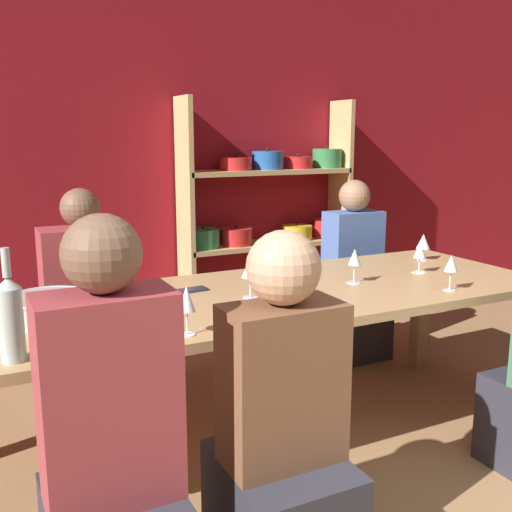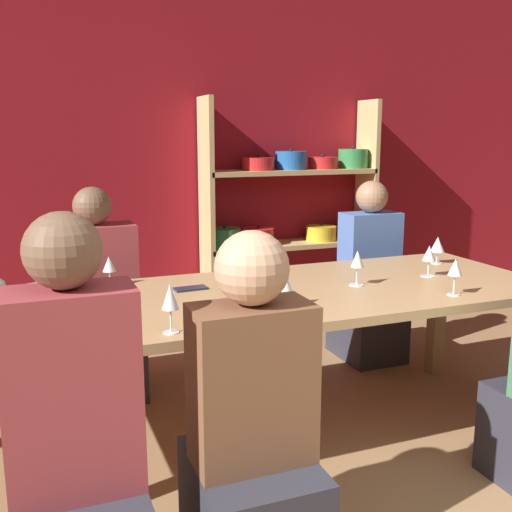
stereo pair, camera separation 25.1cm
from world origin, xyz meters
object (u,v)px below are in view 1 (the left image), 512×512
object	(u,v)px
person_near_a	(282,458)
wine_bottle_green	(11,318)
wine_glass_white_a	(187,300)
wine_glass_red_d	(423,242)
wine_glass_red_a	(291,282)
mixing_bowl	(49,307)
dining_table	(266,308)
wine_glass_white_b	(355,259)
person_far_a	(351,291)
shelf_unit	(270,232)
wine_glass_red_c	(420,252)
wine_glass_empty_a	(90,297)
person_near_c	(114,492)
wine_glass_red_b	(451,265)
person_far_b	(87,325)
cell_phone	(191,290)
wine_glass_white_d	(105,268)
wine_glass_white_c	(250,270)

from	to	relation	value
person_near_a	wine_bottle_green	bearing A→B (deg)	148.25
wine_glass_white_a	wine_glass_red_d	xyz separation A→B (m)	(1.64, 0.62, -0.03)
wine_glass_red_a	wine_glass_white_a	bearing A→B (deg)	-163.37
mixing_bowl	dining_table	bearing A→B (deg)	-1.35
wine_bottle_green	wine_glass_white_b	bearing A→B (deg)	12.55
person_near_a	person_far_a	world-z (taller)	person_near_a
wine_glass_red_d	person_far_a	distance (m)	0.68
shelf_unit	wine_glass_red_c	bearing A→B (deg)	-92.34
wine_glass_red_a	wine_glass_empty_a	size ratio (longest dim) A/B	0.83
wine_glass_red_c	person_near_c	distance (m)	1.99
dining_table	person_near_c	distance (m)	1.22
wine_glass_red_a	person_far_a	size ratio (longest dim) A/B	0.13
wine_glass_red_b	wine_glass_red_d	distance (m)	0.67
wine_bottle_green	wine_glass_red_c	xyz separation A→B (m)	(1.98, 0.37, -0.03)
dining_table	shelf_unit	bearing A→B (deg)	61.47
wine_bottle_green	wine_glass_white_b	xyz separation A→B (m)	(1.55, 0.35, -0.02)
shelf_unit	person_far_b	size ratio (longest dim) A/B	1.47
cell_phone	person_far_b	distance (m)	0.83
person_far_a	dining_table	bearing A→B (deg)	36.91
dining_table	wine_glass_red_a	world-z (taller)	wine_glass_red_a
person_near_a	person_far_a	distance (m)	2.14
wine_glass_red_c	cell_phone	size ratio (longest dim) A/B	1.02
wine_bottle_green	wine_glass_empty_a	distance (m)	0.34
shelf_unit	cell_phone	bearing A→B (deg)	-128.26
wine_glass_white_a	wine_glass_red_b	distance (m)	1.29
person_near_a	wine_glass_white_d	bearing A→B (deg)	101.75
wine_glass_white_b	wine_glass_white_d	world-z (taller)	wine_glass_white_b
wine_bottle_green	wine_glass_white_c	world-z (taller)	wine_bottle_green
mixing_bowl	wine_glass_white_d	size ratio (longest dim) A/B	2.35
wine_glass_red_d	cell_phone	xyz separation A→B (m)	(-1.42, -0.06, -0.10)
person_near_a	wine_glass_white_a	bearing A→B (deg)	108.53
wine_bottle_green	wine_glass_red_a	distance (m)	1.09
wine_glass_empty_a	wine_glass_red_c	world-z (taller)	wine_glass_empty_a
wine_glass_white_b	wine_glass_red_a	bearing A→B (deg)	-156.31
wine_bottle_green	person_far_a	bearing A→B (deg)	28.52
cell_phone	person_near_a	bearing A→B (deg)	-94.66
person_far_a	person_far_b	world-z (taller)	person_far_b
wine_bottle_green	person_far_a	distance (m)	2.47
wine_glass_red_d	dining_table	bearing A→B (deg)	-168.32
wine_glass_red_a	cell_phone	bearing A→B (deg)	124.48
wine_glass_red_d	wine_glass_red_b	bearing A→B (deg)	-121.70
wine_glass_white_d	person_far_a	world-z (taller)	person_far_a
shelf_unit	person_near_c	xyz separation A→B (m)	(-1.85, -2.58, -0.22)
shelf_unit	wine_glass_white_b	bearing A→B (deg)	-105.56
wine_glass_white_a	wine_glass_red_b	bearing A→B (deg)	2.22
wine_glass_red_c	person_near_c	world-z (taller)	person_near_c
wine_glass_white_b	cell_phone	size ratio (longest dim) A/B	1.08
mixing_bowl	person_near_c	distance (m)	0.89
dining_table	wine_bottle_green	world-z (taller)	wine_bottle_green
wine_bottle_green	person_far_b	distance (m)	1.40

